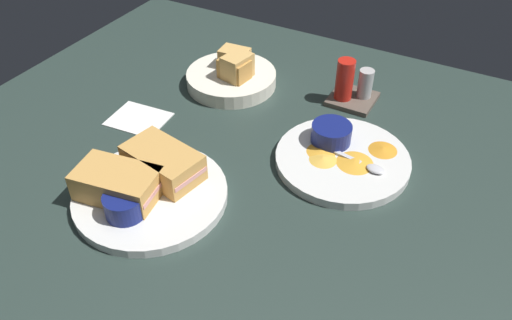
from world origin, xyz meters
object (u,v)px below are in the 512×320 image
Objects in this scene: sandwich_half_far at (118,183)px; plate_sandwich_main at (151,195)px; sandwich_half_near at (163,162)px; plate_chips_companion at (342,160)px; condiment_caddy at (352,87)px; ramekin_dark_sauce at (125,204)px; spoon_by_gravy_ramekin at (368,166)px; spoon_by_dark_ramekin at (149,191)px; bread_basket_rear at (232,75)px; ramekin_light_gravy at (331,133)px.

plate_sandwich_main is at bearing 36.94° from sandwich_half_far.
plate_chips_companion is at bearing 36.97° from sandwich_half_near.
plate_sandwich_main is at bearing -83.06° from sandwich_half_near.
sandwich_half_far is 50.74cm from condiment_caddy.
sandwich_half_near is at bearing 92.06° from ramekin_dark_sauce.
spoon_by_gravy_ramekin is (29.06, 22.48, 1.16)cm from plate_sandwich_main.
spoon_by_gravy_ramekin is at bearing 38.34° from spoon_by_dark_ramekin.
spoon_by_dark_ramekin is at bearing -80.38° from bread_basket_rear.
bread_basket_rear reaches higher than spoon_by_dark_ramekin.
sandwich_half_far is 4.56cm from ramekin_dark_sauce.
spoon_by_dark_ramekin is 46.91cm from condiment_caddy.
ramekin_dark_sauce is 51.85cm from condiment_caddy.
condiment_caddy is at bearing 117.80° from spoon_by_gravy_ramekin.
ramekin_light_gravy reaches higher than plate_sandwich_main.
ramekin_light_gravy is (20.81, 31.90, -0.07)cm from ramekin_dark_sauce.
ramekin_dark_sauce is 37.93cm from plate_chips_companion.
condiment_caddy reaches higher than spoon_by_dark_ramekin.
condiment_caddy is (18.56, 48.41, -0.14)cm from ramekin_dark_sauce.
plate_chips_companion is at bearing -73.43° from condiment_caddy.
spoon_by_gravy_ramekin is 23.00cm from condiment_caddy.
plate_sandwich_main is at bearing -128.10° from ramekin_light_gravy.
ramekin_dark_sauce is (0.37, -10.34, -0.46)cm from sandwich_half_near.
sandwich_half_near is at bearing -116.44° from condiment_caddy.
bread_basket_rear is (-26.74, 10.25, -1.07)cm from ramekin_light_gravy.
sandwich_half_far is at bearing -129.95° from ramekin_light_gravy.
condiment_caddy is (22.15, 45.65, -0.59)cm from sandwich_half_far.
sandwich_half_far is at bearing -142.36° from spoon_by_gravy_ramekin.
plate_chips_companion is at bearing 44.01° from plate_sandwich_main.
ramekin_light_gravy reaches higher than spoon_by_gravy_ramekin.
plate_chips_companion is 2.37× the size of spoon_by_gravy_ramekin.
ramekin_light_gravy is (20.60, 26.28, 2.68)cm from plate_sandwich_main.
sandwich_half_near is 0.75× the size of bread_basket_rear.
sandwich_half_near is (-0.57, 4.72, 3.20)cm from plate_sandwich_main.
spoon_by_gravy_ramekin is (32.86, 25.34, -2.04)cm from sandwich_half_far.
plate_chips_companion is (24.72, 18.61, -3.20)cm from sandwich_half_near.
spoon_by_dark_ramekin reaches higher than plate_sandwich_main.
sandwich_half_far is 39.48cm from bread_basket_rear.
plate_chips_companion is 33.08cm from bread_basket_rear.
ramekin_dark_sauce is at bearing -110.97° from condiment_caddy.
plate_chips_companion is at bearing 43.13° from sandwich_half_far.
bread_basket_rear is at bearing 98.02° from ramekin_dark_sauce.
ramekin_light_gravy is at bearing 52.48° from spoon_by_dark_ramekin.
plate_chips_companion is 5.33cm from ramekin_light_gravy.
ramekin_dark_sauce is at bearing -92.06° from plate_sandwich_main.
spoon_by_dark_ramekin is 1.04× the size of condiment_caddy.
sandwich_half_near is 1.01× the size of sandwich_half_far.
plate_sandwich_main is at bearing -135.99° from plate_chips_companion.
bread_basket_rear is 2.02× the size of condiment_caddy.
sandwich_half_near reaches higher than plate_chips_companion.
spoon_by_dark_ramekin is 37.46cm from bread_basket_rear.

